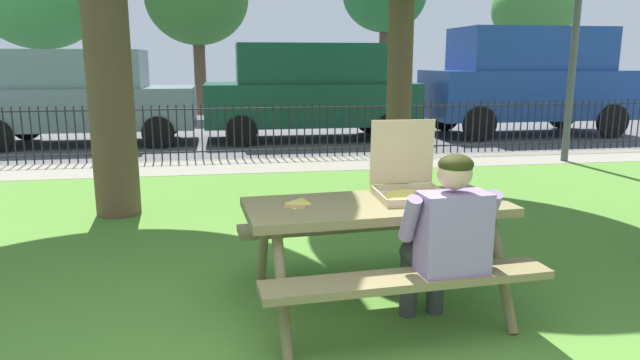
# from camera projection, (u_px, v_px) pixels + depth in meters

# --- Properties ---
(ground) EXTENTS (28.00, 11.97, 0.02)m
(ground) POSITION_uv_depth(u_px,v_px,m) (240.00, 290.00, 4.41)
(ground) COLOR #51832F
(cobblestone_walkway) EXTENTS (28.00, 1.40, 0.01)m
(cobblestone_walkway) POSITION_uv_depth(u_px,v_px,m) (231.00, 166.00, 9.51)
(cobblestone_walkway) COLOR gray
(street_asphalt) EXTENTS (28.00, 7.04, 0.01)m
(street_asphalt) POSITION_uv_depth(u_px,v_px,m) (229.00, 135.00, 13.59)
(street_asphalt) COLOR #515154
(picnic_table_foreground) EXTENTS (1.90, 1.61, 0.79)m
(picnic_table_foreground) POSITION_uv_depth(u_px,v_px,m) (376.00, 227.00, 3.96)
(picnic_table_foreground) COLOR olive
(picnic_table_foreground) RESTS_ON ground
(pizza_box_open) EXTENTS (0.49, 0.52, 0.54)m
(pizza_box_open) POSITION_uv_depth(u_px,v_px,m) (408.00, 183.00, 4.08)
(pizza_box_open) COLOR tan
(pizza_box_open) RESTS_ON picnic_table_foreground
(pizza_slice_on_table) EXTENTS (0.21, 0.28, 0.02)m
(pizza_slice_on_table) POSITION_uv_depth(u_px,v_px,m) (298.00, 203.00, 3.88)
(pizza_slice_on_table) COLOR #E2C949
(pizza_slice_on_table) RESTS_ON picnic_table_foreground
(adult_at_table) EXTENTS (0.62, 0.61, 1.19)m
(adult_at_table) POSITION_uv_depth(u_px,v_px,m) (446.00, 237.00, 3.53)
(adult_at_table) COLOR #393939
(adult_at_table) RESTS_ON ground
(iron_fence_streetside) EXTENTS (19.04, 0.03, 0.97)m
(iron_fence_streetside) POSITION_uv_depth(u_px,v_px,m) (230.00, 131.00, 10.08)
(iron_fence_streetside) COLOR black
(iron_fence_streetside) RESTS_ON ground
(parked_car_left) EXTENTS (4.42, 1.95, 1.94)m
(parked_car_left) POSITION_uv_depth(u_px,v_px,m) (85.00, 96.00, 11.81)
(parked_car_left) COLOR slate
(parked_car_left) RESTS_ON ground
(parked_car_center) EXTENTS (4.60, 1.96, 2.08)m
(parked_car_center) POSITION_uv_depth(u_px,v_px,m) (311.00, 90.00, 12.54)
(parked_car_center) COLOR #134530
(parked_car_center) RESTS_ON ground
(parked_car_right) EXTENTS (4.72, 2.11, 2.46)m
(parked_car_right) POSITION_uv_depth(u_px,v_px,m) (528.00, 79.00, 13.31)
(parked_car_right) COLOR navy
(parked_car_right) RESTS_ON ground
(far_tree_right) EXTENTS (2.78, 2.78, 4.70)m
(far_tree_right) POSITION_uv_depth(u_px,v_px,m) (533.00, 10.00, 19.52)
(far_tree_right) COLOR brown
(far_tree_right) RESTS_ON ground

